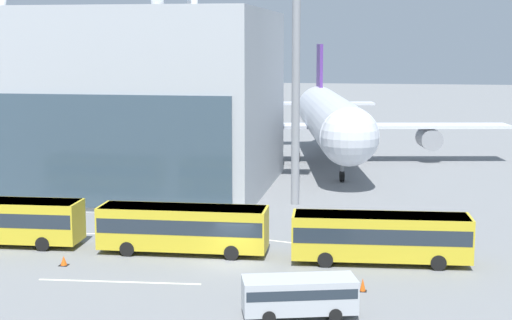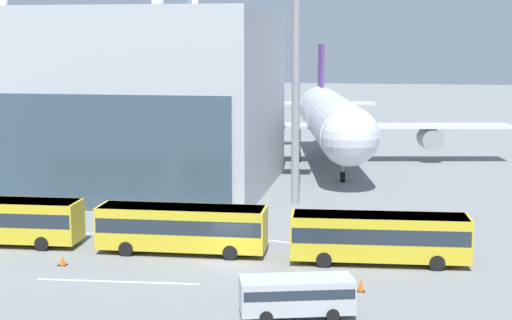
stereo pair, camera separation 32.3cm
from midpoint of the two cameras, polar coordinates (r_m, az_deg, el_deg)
name	(u,v)px [view 1 (the left image)]	position (r m, az deg, el deg)	size (l,w,h in m)	color
ground_plane	(233,264)	(51.27, -1.89, -7.57)	(440.00, 440.00, 0.00)	slate
airliner_at_gate_far	(330,119)	(92.40, 5.34, 2.99)	(42.77, 40.38, 13.90)	silver
shuttle_bus_0	(1,219)	(58.44, -18.21, -4.07)	(11.57, 3.30, 3.21)	gold
shuttle_bus_1	(183,226)	(53.61, -5.50, -4.79)	(11.54, 3.16, 3.21)	gold
shuttle_bus_2	(381,235)	(51.58, 8.88, -5.40)	(11.62, 3.57, 3.21)	gold
service_van_foreground	(299,293)	(41.69, 2.94, -9.66)	(6.31, 3.66, 2.06)	#B2B7BC
lane_stripe_1	(266,240)	(57.29, 0.60, -5.82)	(7.61, 0.25, 0.01)	silver
lane_stripe_3	(119,282)	(48.34, -10.10, -8.71)	(9.96, 0.25, 0.01)	silver
lane_stripe_4	(74,234)	(60.54, -13.25, -5.26)	(9.58, 0.25, 0.01)	silver
traffic_cone_0	(64,261)	(52.40, -13.98, -7.12)	(0.59, 0.59, 0.63)	black
traffic_cone_2	(363,285)	(46.20, 7.57, -8.99)	(0.47, 0.47, 0.78)	black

